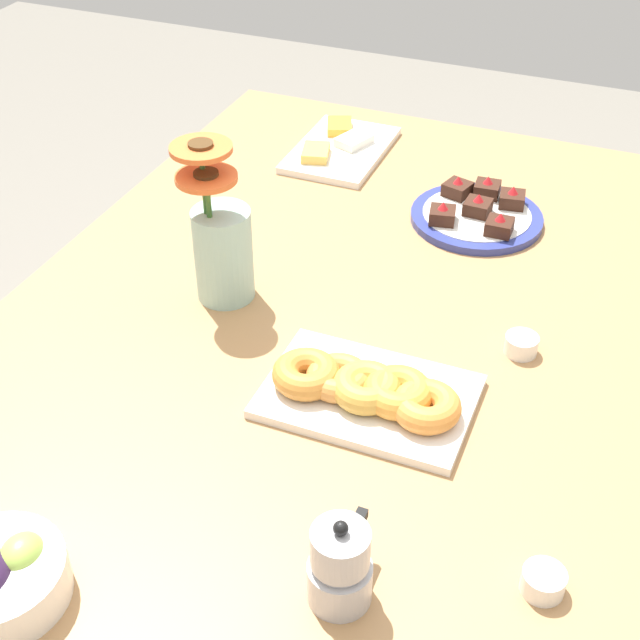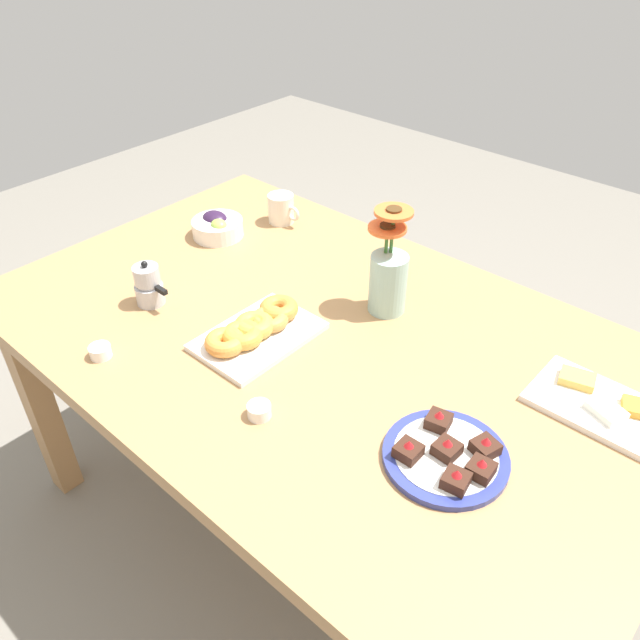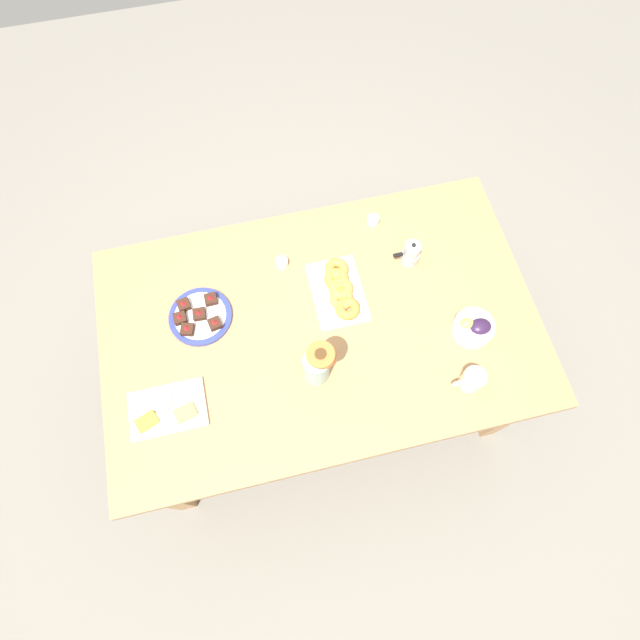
# 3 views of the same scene
# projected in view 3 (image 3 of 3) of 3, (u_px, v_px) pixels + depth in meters

# --- Properties ---
(ground_plane) EXTENTS (6.00, 6.00, 0.00)m
(ground_plane) POSITION_uv_depth(u_px,v_px,m) (320.00, 380.00, 2.51)
(ground_plane) COLOR slate
(dining_table) EXTENTS (1.60, 1.00, 0.74)m
(dining_table) POSITION_uv_depth(u_px,v_px,m) (320.00, 333.00, 1.91)
(dining_table) COLOR #A87A4C
(dining_table) RESTS_ON ground_plane
(coffee_mug) EXTENTS (0.11, 0.08, 0.09)m
(coffee_mug) POSITION_uv_depth(u_px,v_px,m) (472.00, 380.00, 1.70)
(coffee_mug) COLOR silver
(coffee_mug) RESTS_ON dining_table
(grape_bowl) EXTENTS (0.15, 0.15, 0.07)m
(grape_bowl) POSITION_uv_depth(u_px,v_px,m) (474.00, 328.00, 1.79)
(grape_bowl) COLOR white
(grape_bowl) RESTS_ON dining_table
(cheese_platter) EXTENTS (0.26, 0.17, 0.03)m
(cheese_platter) POSITION_uv_depth(u_px,v_px,m) (167.00, 410.00, 1.70)
(cheese_platter) COLOR white
(cheese_platter) RESTS_ON dining_table
(croissant_platter) EXTENTS (0.19, 0.30, 0.05)m
(croissant_platter) POSITION_uv_depth(u_px,v_px,m) (340.00, 290.00, 1.86)
(croissant_platter) COLOR white
(croissant_platter) RESTS_ON dining_table
(jam_cup_honey) EXTENTS (0.05, 0.05, 0.03)m
(jam_cup_honey) POSITION_uv_depth(u_px,v_px,m) (373.00, 220.00, 1.99)
(jam_cup_honey) COLOR white
(jam_cup_honey) RESTS_ON dining_table
(jam_cup_berry) EXTENTS (0.05, 0.05, 0.03)m
(jam_cup_berry) POSITION_uv_depth(u_px,v_px,m) (282.00, 262.00, 1.91)
(jam_cup_berry) COLOR white
(jam_cup_berry) RESTS_ON dining_table
(dessert_plate) EXTENTS (0.23, 0.23, 0.05)m
(dessert_plate) POSITION_uv_depth(u_px,v_px,m) (200.00, 316.00, 1.83)
(dessert_plate) COLOR navy
(dessert_plate) RESTS_ON dining_table
(flower_vase) EXTENTS (0.11, 0.11, 0.26)m
(flower_vase) POSITION_uv_depth(u_px,v_px,m) (317.00, 366.00, 1.67)
(flower_vase) COLOR #99C1B7
(flower_vase) RESTS_ON dining_table
(moka_pot) EXTENTS (0.11, 0.07, 0.12)m
(moka_pot) POSITION_uv_depth(u_px,v_px,m) (411.00, 254.00, 1.89)
(moka_pot) COLOR #B7B7BC
(moka_pot) RESTS_ON dining_table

